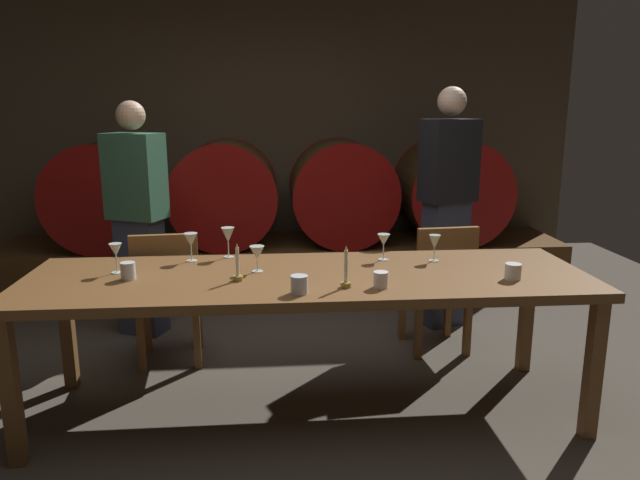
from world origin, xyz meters
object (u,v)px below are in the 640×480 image
wine_barrel_center_left (226,193)px  wine_barrel_far_right (450,190)px  wine_barrel_far_left (108,194)px  wine_barrel_center_right (341,191)px  candle_left (238,271)px  chair_right (440,282)px  cup_center_right (381,280)px  dining_table (308,286)px  wine_glass_far_right (435,243)px  cup_far_left (128,271)px  cup_far_right (513,272)px  cup_center_left (300,285)px  guest_left (138,218)px  candle_right (346,276)px  chair_left (168,292)px  wine_glass_left (191,241)px  wine_glass_right (384,241)px  wine_glass_far_left (116,251)px  wine_glass_center_left (228,236)px  wine_glass_center_right (257,254)px  guest_right (447,207)px

wine_barrel_center_left → wine_barrel_far_right: size_ratio=1.00×
wine_barrel_far_left → wine_barrel_center_right: size_ratio=1.00×
wine_barrel_far_left → candle_left: 2.87m
chair_right → cup_center_right: chair_right is taller
wine_barrel_far_right → cup_center_right: 2.97m
cup_center_right → dining_table: bearing=142.0°
wine_glass_far_right → cup_far_left: size_ratio=1.70×
dining_table → cup_far_right: (1.03, -0.18, 0.10)m
cup_center_left → cup_far_right: cup_center_left is taller
cup_center_left → guest_left: bearing=124.3°
wine_barrel_far_left → cup_center_right: 3.38m
chair_right → candle_right: candle_right is taller
wine_barrel_far_right → guest_left: bearing=-155.0°
chair_left → guest_left: guest_left is taller
wine_glass_left → cup_far_right: 1.74m
wine_glass_right → cup_far_left: size_ratio=1.70×
wine_barrel_center_left → wine_glass_right: 2.45m
chair_left → chair_right: bearing=176.8°
wine_barrel_center_right → candle_left: size_ratio=4.85×
wine_barrel_center_left → wine_barrel_center_right: size_ratio=1.00×
wine_barrel_far_left → wine_barrel_far_right: same height
wine_glass_left → wine_barrel_far_left: bearing=115.2°
wine_glass_far_left → chair_left: bearing=74.5°
dining_table → cup_far_left: cup_far_left is taller
guest_left → wine_glass_center_left: size_ratio=9.48×
wine_barrel_center_left → wine_glass_center_right: (0.33, -2.40, 0.02)m
guest_left → cup_far_right: guest_left is taller
guest_left → candle_left: guest_left is taller
wine_barrel_center_right → cup_center_right: wine_barrel_center_right is taller
guest_left → wine_glass_far_right: bearing=173.4°
wine_barrel_far_right → wine_glass_center_left: wine_barrel_far_right is taller
wine_barrel_center_right → wine_glass_left: (-1.11, -2.15, 0.04)m
guest_left → cup_far_left: (0.21, -1.26, -0.03)m
wine_barrel_center_left → chair_right: size_ratio=1.07×
guest_left → wine_barrel_far_left: bearing=-44.2°
cup_center_right → wine_barrel_center_right: bearing=87.1°
wine_glass_right → wine_glass_left: bearing=176.4°
candle_right → wine_glass_far_left: (-1.16, 0.35, 0.06)m
wine_glass_center_right → chair_left: bearing=134.5°
chair_left → guest_right: size_ratio=0.50×
candle_left → cup_far_right: (1.38, -0.09, -0.01)m
wine_glass_left → cup_far_left: 0.44m
chair_left → wine_glass_left: bearing=116.1°
wine_barrel_center_left → cup_far_right: 3.11m
wine_barrel_far_left → candle_left: size_ratio=4.85×
wine_barrel_center_right → dining_table: size_ratio=0.32×
wine_barrel_center_right → wine_glass_center_left: 2.27m
chair_right → cup_far_left: bearing=16.6°
wine_barrel_far_right → chair_right: size_ratio=1.07×
guest_right → cup_far_left: size_ratio=19.95×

